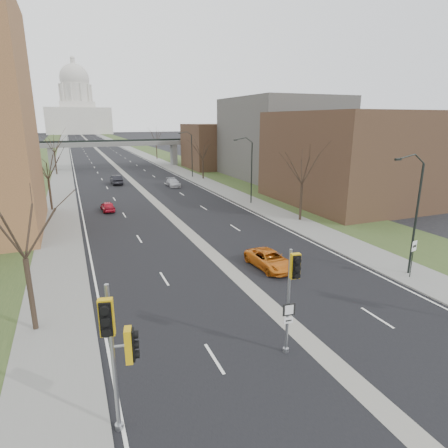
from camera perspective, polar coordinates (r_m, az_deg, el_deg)
ground at (r=19.57m, az=15.42°, el=-19.11°), size 700.00×700.00×0.00m
road_surface at (r=163.12m, az=-19.01°, el=10.94°), size 20.00×600.00×0.01m
median_strip at (r=163.12m, az=-19.01°, el=10.93°), size 1.20×600.00×0.02m
sidewalk_right at (r=164.32m, az=-14.77°, el=11.31°), size 4.00×600.00×0.12m
sidewalk_left at (r=162.79m, az=-23.29°, el=10.54°), size 4.00×600.00×0.12m
grass_verge_right at (r=165.24m, az=-12.67°, el=11.46°), size 8.00×600.00×0.10m
grass_verge_left at (r=162.96m, az=-25.42°, el=10.30°), size 8.00×600.00×0.10m
commercial_block_near at (r=53.32m, az=18.23°, el=9.50°), size 16.00×20.00×12.00m
commercial_block_mid at (r=75.08m, az=8.66°, el=12.80°), size 18.00×22.00×15.00m
commercial_block_far at (r=88.76m, az=-0.91°, el=11.76°), size 14.00×14.00×10.00m
pedestrian_bridge at (r=93.20m, az=-16.22°, el=11.25°), size 34.00×3.00×6.45m
capitol at (r=332.66m, az=-21.43°, el=15.91°), size 48.00×42.00×55.75m
streetlight_near at (r=28.53m, az=26.80°, el=5.85°), size 2.61×0.20×8.70m
streetlight_mid at (r=49.47m, az=3.42°, el=10.93°), size 2.61×0.20×8.70m
streetlight_far at (r=73.71m, az=-5.58°, el=12.42°), size 2.61×0.20×8.70m
tree_left_a at (r=21.03m, az=-28.87°, el=1.75°), size 7.20×7.20×9.40m
tree_left_b at (r=50.70m, az=-25.49°, el=8.76°), size 6.75×6.75×8.81m
tree_left_c at (r=84.54m, az=-24.62°, el=11.58°), size 7.65×7.65×9.99m
tree_right_a at (r=41.86m, az=11.97°, el=9.34°), size 7.20×7.20×9.40m
tree_right_b at (r=71.55m, az=-3.26°, el=11.47°), size 6.30×6.30×8.22m
tree_right_c at (r=110.01m, az=-10.34°, el=13.33°), size 7.65×7.65×9.99m
signal_pole_left at (r=13.66m, az=-15.98°, el=-16.77°), size 1.20×0.97×5.79m
signal_pole_median at (r=17.55m, az=10.32°, el=-9.09°), size 0.62×0.88×5.32m
speed_limit_sign at (r=29.51m, az=26.86°, el=-3.87°), size 0.57×0.17×2.70m
car_left_near at (r=48.59m, az=-17.31°, el=2.59°), size 1.64×3.67×1.22m
car_left_far at (r=68.83m, az=-16.09°, el=6.51°), size 1.78×4.85×1.59m
car_right_near at (r=28.88m, az=6.98°, el=-5.42°), size 2.51×4.89×1.32m
car_right_mid at (r=64.38m, az=-7.74°, el=6.25°), size 1.93×4.53×1.30m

